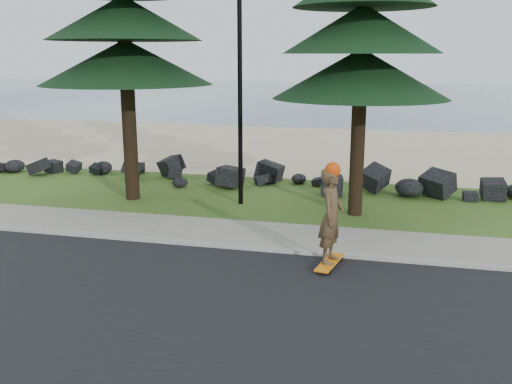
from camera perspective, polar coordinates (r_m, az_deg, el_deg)
ground at (r=14.61m, az=-4.81°, el=-4.26°), size 160.00×160.00×0.00m
road at (r=10.72m, az=-12.51°, el=-11.33°), size 160.00×7.00×0.02m
kerb at (r=13.79m, az=-5.99°, el=-5.17°), size 160.00×0.20×0.10m
sidewalk at (r=14.78m, az=-4.57°, el=-3.88°), size 160.00×2.00×0.08m
beach_sand at (r=28.39m, az=4.42°, el=4.52°), size 160.00×15.00×0.01m
ocean at (r=64.49m, az=9.72°, el=9.45°), size 160.00×58.00×0.01m
seawall_boulders at (r=19.81m, az=0.27°, el=0.57°), size 60.00×2.40×1.10m
lamp_post at (r=16.97m, az=-1.63°, el=12.47°), size 0.25×0.14×8.14m
skateboarder at (r=12.13m, az=7.54°, el=-2.41°), size 0.62×1.26×2.29m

